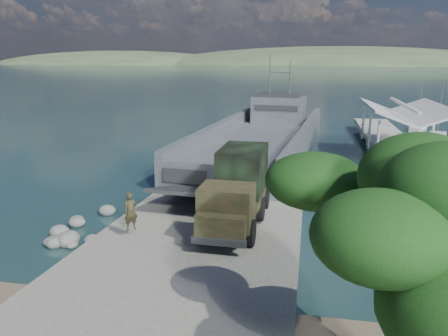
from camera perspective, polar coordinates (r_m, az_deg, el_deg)
ground at (r=22.28m, az=-3.26°, el=-9.77°), size 1400.00×1400.00×0.00m
boat_ramp at (r=21.30m, az=-3.94°, el=-10.22°), size 10.00×18.00×0.50m
shoreline_rocks at (r=24.87m, az=-17.08°, el=-7.78°), size 3.20×5.60×0.90m
distant_headlands at (r=581.50m, az=15.92°, el=12.83°), size 1000.00×240.00×48.00m
pier at (r=39.97m, az=22.25°, el=2.42°), size 6.40×44.00×6.10m
landing_craft at (r=42.52m, az=4.88°, el=3.06°), size 11.51×35.36×10.34m
military_truck at (r=23.02m, az=1.82°, el=-2.63°), size 2.87×8.22×3.78m
soldier at (r=21.80m, az=-12.03°, el=-6.54°), size 0.81×0.80×1.88m
sailboat_near at (r=54.08m, az=26.02°, el=3.55°), size 3.37×5.86×6.86m
sailboat_far at (r=61.38m, az=24.01°, el=4.82°), size 3.10×5.00×5.88m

